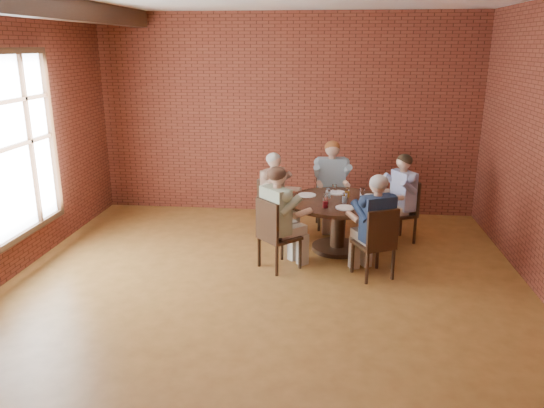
# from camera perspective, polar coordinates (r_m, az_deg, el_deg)

# --- Properties ---
(floor) EXTENTS (7.00, 7.00, 0.00)m
(floor) POSITION_cam_1_polar(r_m,az_deg,el_deg) (6.33, -1.11, -10.11)
(floor) COLOR #9F6D31
(floor) RESTS_ON ground
(wall_back) EXTENTS (7.00, 0.00, 7.00)m
(wall_back) POSITION_cam_1_polar(r_m,az_deg,el_deg) (9.20, 1.57, 9.50)
(wall_back) COLOR brown
(wall_back) RESTS_ON ground
(wall_front) EXTENTS (7.00, 0.00, 7.00)m
(wall_front) POSITION_cam_1_polar(r_m,az_deg,el_deg) (2.50, -11.52, -11.16)
(wall_front) COLOR brown
(wall_front) RESTS_ON ground
(ceiling_beam) EXTENTS (0.22, 6.90, 0.26)m
(ceiling_beam) POSITION_cam_1_polar(r_m,az_deg,el_deg) (6.45, -24.80, 18.96)
(ceiling_beam) COLOR #321D10
(ceiling_beam) RESTS_ON ceiling
(window) EXTENTS (0.10, 2.16, 2.36)m
(window) POSITION_cam_1_polar(r_m,az_deg,el_deg) (7.26, -26.65, 5.38)
(window) COLOR white
(window) RESTS_ON wall_left
(dining_table) EXTENTS (1.47, 1.47, 0.75)m
(dining_table) POSITION_cam_1_polar(r_m,az_deg,el_deg) (7.63, 7.15, -1.18)
(dining_table) COLOR #321D10
(dining_table) RESTS_ON floor
(chair_a) EXTENTS (0.57, 0.57, 0.94)m
(chair_a) POSITION_cam_1_polar(r_m,az_deg,el_deg) (8.18, 13.96, -0.46)
(chair_a) COLOR #321D10
(chair_a) RESTS_ON floor
(diner_a) EXTENTS (0.82, 0.76, 1.33)m
(diner_a) POSITION_cam_1_polar(r_m,az_deg,el_deg) (8.09, 13.54, 0.54)
(diner_a) COLOR #384692
(diner_a) RESTS_ON floor
(chair_b) EXTENTS (0.51, 0.51, 0.98)m
(chair_b) POSITION_cam_1_polar(r_m,az_deg,el_deg) (8.68, 6.31, 1.05)
(chair_b) COLOR #321D10
(chair_b) RESTS_ON floor
(diner_b) EXTENTS (0.64, 0.76, 1.41)m
(diner_b) POSITION_cam_1_polar(r_m,az_deg,el_deg) (8.54, 6.41, 2.02)
(diner_b) COLOR #8299A5
(diner_b) RESTS_ON floor
(chair_c) EXTENTS (0.56, 0.56, 0.92)m
(chair_c) POSITION_cam_1_polar(r_m,az_deg,el_deg) (8.16, -0.09, -0.04)
(chair_c) COLOR #321D10
(chair_c) RESTS_ON floor
(diner_c) EXTENTS (0.79, 0.74, 1.31)m
(diner_c) POSITION_cam_1_polar(r_m,az_deg,el_deg) (8.08, 0.40, 0.90)
(diner_c) COLOR brown
(diner_c) RESTS_ON floor
(chair_d) EXTENTS (0.63, 0.63, 0.96)m
(chair_d) POSITION_cam_1_polar(r_m,az_deg,el_deg) (6.91, 0.21, -3.04)
(chair_d) COLOR #321D10
(chair_d) RESTS_ON floor
(diner_d) EXTENTS (0.88, 0.87, 1.38)m
(diner_d) POSITION_cam_1_polar(r_m,az_deg,el_deg) (6.91, 0.82, -1.56)
(diner_d) COLOR gray
(diner_d) RESTS_ON floor
(chair_e) EXTENTS (0.58, 0.58, 0.94)m
(chair_e) POSITION_cam_1_polar(r_m,az_deg,el_deg) (6.76, 11.26, -3.91)
(chair_e) COLOR #321D10
(chair_e) RESTS_ON floor
(diner_e) EXTENTS (0.77, 0.83, 1.34)m
(diner_e) POSITION_cam_1_polar(r_m,az_deg,el_deg) (6.78, 10.96, -2.40)
(diner_e) COLOR #16243F
(diner_e) RESTS_ON floor
(plate_a) EXTENTS (0.26, 0.26, 0.01)m
(plate_a) POSITION_cam_1_polar(r_m,az_deg,el_deg) (7.79, 10.60, 0.80)
(plate_a) COLOR white
(plate_a) RESTS_ON dining_table
(plate_b) EXTENTS (0.26, 0.26, 0.01)m
(plate_b) POSITION_cam_1_polar(r_m,az_deg,el_deg) (7.92, 6.99, 1.23)
(plate_b) COLOR white
(plate_b) RESTS_ON dining_table
(plate_c) EXTENTS (0.26, 0.26, 0.01)m
(plate_c) POSITION_cam_1_polar(r_m,az_deg,el_deg) (7.75, 3.79, 0.98)
(plate_c) COLOR white
(plate_c) RESTS_ON dining_table
(plate_d) EXTENTS (0.26, 0.26, 0.01)m
(plate_d) POSITION_cam_1_polar(r_m,az_deg,el_deg) (7.20, 7.87, -0.40)
(plate_d) COLOR white
(plate_d) RESTS_ON dining_table
(glass_a) EXTENTS (0.07, 0.07, 0.14)m
(glass_a) POSITION_cam_1_polar(r_m,az_deg,el_deg) (7.73, 9.69, 1.20)
(glass_a) COLOR white
(glass_a) RESTS_ON dining_table
(glass_b) EXTENTS (0.07, 0.07, 0.14)m
(glass_b) POSITION_cam_1_polar(r_m,az_deg,el_deg) (7.71, 8.06, 1.24)
(glass_b) COLOR white
(glass_b) RESTS_ON dining_table
(glass_c) EXTENTS (0.07, 0.07, 0.14)m
(glass_c) POSITION_cam_1_polar(r_m,az_deg,el_deg) (7.87, 6.74, 1.61)
(glass_c) COLOR white
(glass_c) RESTS_ON dining_table
(glass_d) EXTENTS (0.07, 0.07, 0.14)m
(glass_d) POSITION_cam_1_polar(r_m,az_deg,el_deg) (7.63, 6.05, 1.16)
(glass_d) COLOR white
(glass_d) RESTS_ON dining_table
(glass_e) EXTENTS (0.07, 0.07, 0.14)m
(glass_e) POSITION_cam_1_polar(r_m,az_deg,el_deg) (7.40, 5.82, 0.65)
(glass_e) COLOR white
(glass_e) RESTS_ON dining_table
(glass_f) EXTENTS (0.07, 0.07, 0.14)m
(glass_f) POSITION_cam_1_polar(r_m,az_deg,el_deg) (7.17, 5.76, 0.13)
(glass_f) COLOR white
(glass_f) RESTS_ON dining_table
(glass_g) EXTENTS (0.07, 0.07, 0.14)m
(glass_g) POSITION_cam_1_polar(r_m,az_deg,el_deg) (7.42, 7.83, 0.64)
(glass_g) COLOR white
(glass_g) RESTS_ON dining_table
(smartphone) EXTENTS (0.07, 0.13, 0.01)m
(smartphone) POSITION_cam_1_polar(r_m,az_deg,el_deg) (7.25, 10.39, -0.40)
(smartphone) COLOR black
(smartphone) RESTS_ON dining_table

